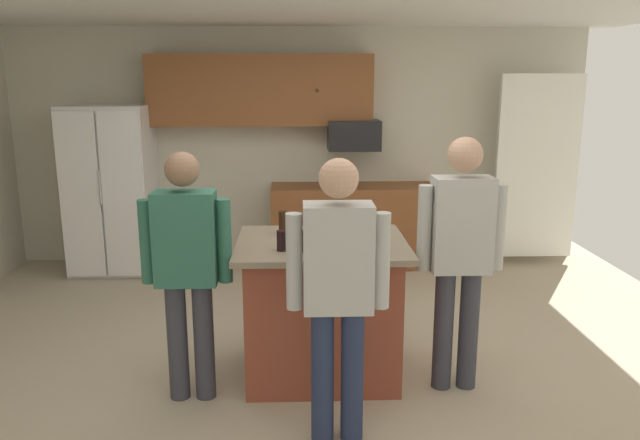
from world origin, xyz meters
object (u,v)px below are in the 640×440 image
object	(u,v)px
person_elder_center	(338,284)
glass_stout_tall	(305,241)
person_host_foreground	(460,248)
person_guest_by_door	(187,262)
kitchen_island	(322,308)
mug_ceramic_white	(376,227)
glass_dark_ale	(378,238)
serving_tray	(329,239)
glass_short_whisky	(282,241)
microwave_over_range	(354,135)
refrigerator	(112,190)
tumbler_amber	(283,222)
mug_blue_stoneware	(324,243)

from	to	relation	value
person_elder_center	glass_stout_tall	xyz separation A→B (m)	(-0.17, 0.59, 0.09)
person_host_foreground	person_guest_by_door	bearing A→B (deg)	17.19
kitchen_island	mug_ceramic_white	size ratio (longest dim) A/B	8.88
kitchen_island	person_host_foreground	world-z (taller)	person_host_foreground
glass_dark_ale	serving_tray	world-z (taller)	glass_dark_ale
person_elder_center	mug_ceramic_white	bearing A→B (deg)	-22.07
glass_short_whisky	person_guest_by_door	bearing A→B (deg)	-171.28
microwave_over_range	kitchen_island	distance (m)	2.84
refrigerator	person_host_foreground	size ratio (longest dim) A/B	1.05
tumbler_amber	glass_short_whisky	bearing A→B (deg)	-89.80
person_guest_by_door	glass_short_whisky	bearing A→B (deg)	-11.03
glass_short_whisky	mug_blue_stoneware	bearing A→B (deg)	0.47
person_host_foreground	glass_dark_ale	distance (m)	0.55
serving_tray	tumbler_amber	bearing A→B (deg)	142.13
microwave_over_range	tumbler_amber	bearing A→B (deg)	-106.78
microwave_over_range	person_guest_by_door	xyz separation A→B (m)	(-1.32, -2.95, -0.52)
refrigerator	mug_blue_stoneware	xyz separation A→B (m)	(2.15, -2.74, 0.13)
refrigerator	glass_dark_ale	bearing A→B (deg)	-48.02
mug_blue_stoneware	glass_stout_tall	xyz separation A→B (m)	(-0.12, -0.02, 0.02)
mug_blue_stoneware	glass_dark_ale	xyz separation A→B (m)	(0.34, -0.04, 0.03)
serving_tray	person_elder_center	bearing A→B (deg)	-89.67
refrigerator	glass_dark_ale	size ratio (longest dim) A/B	10.59
person_elder_center	tumbler_amber	xyz separation A→B (m)	(-0.32, 1.07, 0.10)
person_guest_by_door	mug_ceramic_white	bearing A→B (deg)	2.74
glass_dark_ale	microwave_over_range	bearing A→B (deg)	87.88
person_guest_by_door	glass_short_whisky	world-z (taller)	person_guest_by_door
refrigerator	microwave_over_range	world-z (taller)	refrigerator
glass_dark_ale	glass_stout_tall	distance (m)	0.46
tumbler_amber	serving_tray	distance (m)	0.41
tumbler_amber	glass_stout_tall	bearing A→B (deg)	-72.35
microwave_over_range	serving_tray	bearing A→B (deg)	-98.67
kitchen_island	glass_dark_ale	distance (m)	0.71
mug_blue_stoneware	glass_stout_tall	distance (m)	0.12
mug_blue_stoneware	glass_short_whisky	distance (m)	0.27
kitchen_island	person_guest_by_door	size ratio (longest dim) A/B	0.71
mug_ceramic_white	glass_stout_tall	world-z (taller)	glass_stout_tall
kitchen_island	person_elder_center	xyz separation A→B (m)	(0.06, -0.82, 0.45)
glass_dark_ale	person_elder_center	bearing A→B (deg)	-116.99
glass_dark_ale	person_guest_by_door	bearing A→B (deg)	-177.23
person_guest_by_door	glass_dark_ale	world-z (taller)	person_guest_by_door
refrigerator	serving_tray	bearing A→B (deg)	-49.00
person_guest_by_door	glass_dark_ale	distance (m)	1.22
microwave_over_range	person_guest_by_door	world-z (taller)	person_guest_by_door
mug_ceramic_white	tumbler_amber	size ratio (longest dim) A/B	0.82
refrigerator	tumbler_amber	world-z (taller)	refrigerator
microwave_over_range	refrigerator	bearing A→B (deg)	-177.40
tumbler_amber	glass_stout_tall	xyz separation A→B (m)	(0.15, -0.48, -0.01)
refrigerator	mug_blue_stoneware	size ratio (longest dim) A/B	14.90
person_host_foreground	serving_tray	xyz separation A→B (m)	(-0.84, 0.23, 0.01)
kitchen_island	mug_ceramic_white	world-z (taller)	mug_ceramic_white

